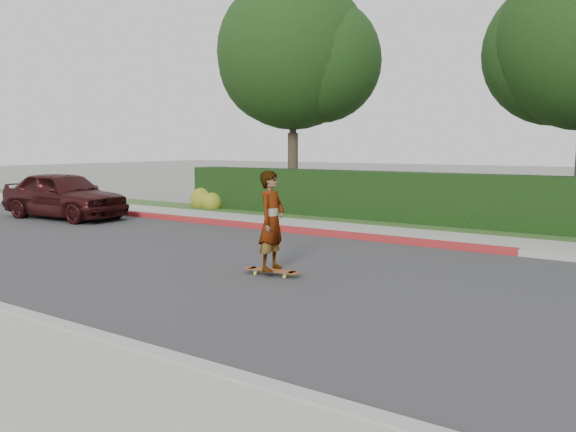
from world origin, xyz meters
name	(u,v)px	position (x,y,z in m)	size (l,w,h in m)	color
ground	(393,292)	(0.00, 0.00, 0.00)	(120.00, 120.00, 0.00)	slate
road	(393,291)	(0.00, 0.00, 0.01)	(60.00, 8.00, 0.01)	#2D2D30
curb_near	(218,376)	(0.00, -4.10, 0.07)	(60.00, 0.20, 0.15)	#9E9E99
sidewalk_near	(146,415)	(0.00, -5.00, 0.06)	(60.00, 1.60, 0.12)	gray
curb_far	(470,248)	(0.00, 4.10, 0.07)	(60.00, 0.20, 0.15)	#9E9E99
curb_red_section	(280,228)	(-5.00, 4.10, 0.08)	(12.00, 0.21, 0.15)	maroon
sidewalk_far	(482,242)	(0.00, 5.00, 0.06)	(60.00, 1.60, 0.12)	gray
planting_strip	(499,234)	(0.00, 6.60, 0.05)	(60.00, 1.60, 0.10)	#2D4C1E
hedge	(398,198)	(-3.00, 7.20, 0.75)	(15.00, 1.00, 1.50)	black
flowering_shrub	(206,201)	(-10.01, 6.74, 0.33)	(1.40, 1.00, 0.90)	#2D4C19
tree_left	(296,58)	(-7.51, 8.69, 5.26)	(5.99, 5.21, 8.00)	#33261C
skateboard	(272,271)	(-2.18, -0.19, 0.09)	(1.09, 0.35, 0.10)	yellow
skateboarder	(272,221)	(-2.18, -0.19, 0.97)	(0.63, 0.41, 1.72)	white
car_maroon	(64,195)	(-12.09, 2.55, 0.74)	(1.75, 4.35, 1.48)	#381113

